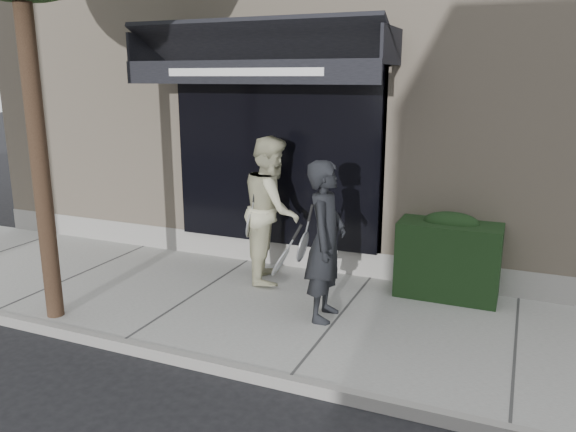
% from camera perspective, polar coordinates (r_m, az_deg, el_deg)
% --- Properties ---
extents(ground, '(80.00, 80.00, 0.00)m').
position_cam_1_polar(ground, '(6.99, 5.12, -11.07)').
color(ground, black).
rests_on(ground, ground).
extents(sidewalk, '(20.00, 3.00, 0.12)m').
position_cam_1_polar(sidewalk, '(6.96, 5.13, -10.63)').
color(sidewalk, gray).
rests_on(sidewalk, ground).
extents(curb, '(20.00, 0.10, 0.14)m').
position_cam_1_polar(curb, '(5.67, 0.05, -16.59)').
color(curb, gray).
rests_on(curb, ground).
extents(building_facade, '(14.30, 8.04, 5.64)m').
position_cam_1_polar(building_facade, '(11.17, 13.51, 12.48)').
color(building_facade, '#BAA78E').
rests_on(building_facade, ground).
extents(hedge, '(1.30, 0.70, 1.14)m').
position_cam_1_polar(hedge, '(7.69, 16.01, -3.96)').
color(hedge, black).
rests_on(hedge, sidewalk).
extents(pedestrian_front, '(0.75, 0.94, 1.91)m').
position_cam_1_polar(pedestrian_front, '(6.59, 3.83, -2.59)').
color(pedestrian_front, black).
rests_on(pedestrian_front, sidewalk).
extents(pedestrian_back, '(1.07, 1.20, 2.05)m').
position_cam_1_polar(pedestrian_back, '(7.88, -1.64, 0.70)').
color(pedestrian_back, beige).
rests_on(pedestrian_back, sidewalk).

